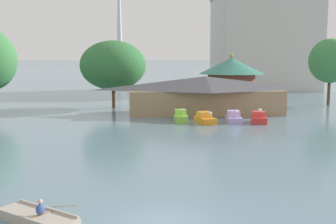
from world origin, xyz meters
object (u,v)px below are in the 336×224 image
at_px(green_roof_pavilion, 231,76).
at_px(distant_broadcast_tower, 119,0).
at_px(pedal_boat_lavender, 234,118).
at_px(shoreline_tree_mid, 113,65).
at_px(background_building_block, 263,41).
at_px(pedal_boat_lime, 181,117).
at_px(shoreline_tree_right, 330,61).
at_px(rowboat_with_rower, 36,218).
at_px(pedal_boat_orange, 205,119).
at_px(pedal_boat_red, 259,118).
at_px(boathouse, 205,94).

height_order(green_roof_pavilion, distant_broadcast_tower, distant_broadcast_tower).
height_order(pedal_boat_lavender, distant_broadcast_tower, distant_broadcast_tower).
bearing_deg(shoreline_tree_mid, background_building_block, 47.00).
bearing_deg(distant_broadcast_tower, pedal_boat_lime, -86.05).
height_order(pedal_boat_lavender, green_roof_pavilion, green_roof_pavilion).
xyz_separation_m(pedal_boat_lavender, distant_broadcast_tower, (-30.14, 351.60, 59.94)).
xyz_separation_m(green_roof_pavilion, distant_broadcast_tower, (-34.80, 329.08, 56.31)).
distance_m(pedal_boat_lavender, shoreline_tree_right, 24.28).
bearing_deg(rowboat_with_rower, pedal_boat_orange, -77.03).
xyz_separation_m(pedal_boat_orange, pedal_boat_red, (6.02, -0.08, 0.01)).
bearing_deg(background_building_block, distant_broadcast_tower, 98.94).
bearing_deg(distant_broadcast_tower, shoreline_tree_right, -81.86).
relative_size(pedal_boat_lavender, pedal_boat_red, 1.01).
xyz_separation_m(pedal_boat_orange, shoreline_tree_right, (21.31, 15.54, 6.22)).
height_order(green_roof_pavilion, shoreline_tree_mid, shoreline_tree_mid).
bearing_deg(rowboat_with_rower, distant_broadcast_tower, -50.95).
xyz_separation_m(shoreline_tree_right, background_building_block, (-0.44, 33.26, 4.20)).
height_order(pedal_boat_orange, background_building_block, background_building_block).
bearing_deg(rowboat_with_rower, background_building_block, -76.61).
bearing_deg(pedal_boat_red, boathouse, -137.01).
bearing_deg(green_roof_pavilion, pedal_boat_lavender, -101.68).
bearing_deg(pedal_boat_lime, pedal_boat_lavender, 82.44).
relative_size(pedal_boat_lime, pedal_boat_lavender, 0.77).
height_order(pedal_boat_orange, shoreline_tree_mid, shoreline_tree_mid).
relative_size(pedal_boat_orange, shoreline_tree_mid, 0.33).
xyz_separation_m(pedal_boat_orange, pedal_boat_lavender, (3.31, 0.47, 0.02)).
bearing_deg(pedal_boat_red, pedal_boat_lavender, -89.23).
distance_m(pedal_boat_lime, pedal_boat_orange, 2.90).
distance_m(pedal_boat_orange, background_building_block, 54.09).
bearing_deg(pedal_boat_red, pedal_boat_lime, -86.25).
height_order(shoreline_tree_mid, background_building_block, background_building_block).
bearing_deg(pedal_boat_red, shoreline_tree_mid, -118.38).
bearing_deg(rowboat_with_rower, boathouse, -73.73).
distance_m(rowboat_with_rower, boathouse, 37.18).
distance_m(rowboat_with_rower, pedal_boat_lavender, 31.11).
relative_size(pedal_boat_orange, boathouse, 0.15).
bearing_deg(pedal_boat_lime, pedal_boat_orange, 64.67).
height_order(shoreline_tree_right, distant_broadcast_tower, distant_broadcast_tower).
relative_size(rowboat_with_rower, boathouse, 0.20).
bearing_deg(distant_broadcast_tower, boathouse, -85.34).
relative_size(pedal_boat_lavender, green_roof_pavilion, 0.28).
distance_m(pedal_boat_lavender, pedal_boat_red, 2.77).
relative_size(rowboat_with_rower, pedal_boat_red, 1.36).
relative_size(rowboat_with_rower, green_roof_pavilion, 0.38).
xyz_separation_m(pedal_boat_orange, distant_broadcast_tower, (-26.83, 352.08, 59.95)).
bearing_deg(rowboat_with_rower, shoreline_tree_right, -91.30).
height_order(pedal_boat_orange, pedal_boat_red, pedal_boat_red).
height_order(boathouse, green_roof_pavilion, green_roof_pavilion).
relative_size(rowboat_with_rower, distant_broadcast_tower, 0.03).
xyz_separation_m(pedal_boat_lavender, boathouse, (-2.10, 7.56, 2.02)).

